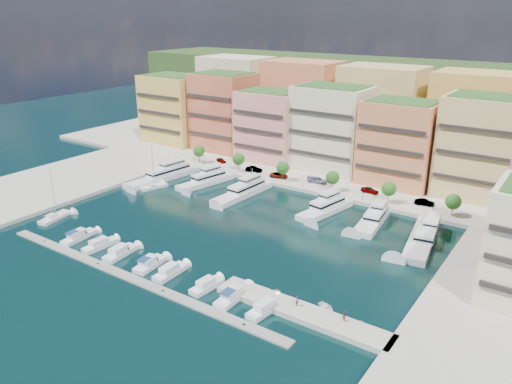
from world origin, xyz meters
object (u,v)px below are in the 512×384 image
at_px(cruiser_5, 170,272).
at_px(person_1, 344,316).
at_px(cruiser_2, 100,245).
at_px(cruiser_8, 265,309).
at_px(lamppost_0, 204,157).
at_px(tree_0, 199,151).
at_px(cruiser_3, 120,253).
at_px(tender_2, 326,307).
at_px(car_1, 254,169).
at_px(car_4, 370,190).
at_px(lamppost_1, 250,167).
at_px(tree_4, 389,189).
at_px(yacht_6, 423,236).
at_px(tree_3, 333,178).
at_px(cruiser_4, 150,264).
at_px(car_5, 424,202).
at_px(tree_1, 239,159).
at_px(person_0, 297,301).
at_px(tender_3, 362,323).
at_px(tree_2, 283,168).
at_px(yacht_4, 326,208).
at_px(sailboat_2, 154,187).
at_px(tender_1, 277,291).
at_px(lamppost_2, 303,178).
at_px(cruiser_7, 233,296).
at_px(lamppost_3, 363,190).
at_px(car_3, 317,180).
at_px(yacht_0, 166,175).
at_px(yacht_5, 373,219).
at_px(sailboat_0, 55,218).
at_px(tree_5, 453,202).
at_px(lamppost_4, 433,205).
at_px(car_0, 221,160).
at_px(cruiser_6, 207,286).
at_px(yacht_1, 207,181).

distance_m(cruiser_5, person_1, 34.85).
xyz_separation_m(cruiser_2, cruiser_8, (42.52, 0.00, 0.00)).
relative_size(lamppost_0, cruiser_2, 0.52).
bearing_deg(tree_0, cruiser_3, -63.96).
xyz_separation_m(tender_2, car_1, (-52.13, 53.29, 1.49)).
bearing_deg(car_4, lamppost_1, 104.49).
xyz_separation_m(tree_4, lamppost_0, (-60.00, -2.30, -0.92)).
relative_size(lamppost_1, yacht_6, 0.17).
relative_size(tree_4, car_1, 1.10).
distance_m(tree_3, cruiser_4, 59.27).
distance_m(lamppost_0, cruiser_5, 67.91).
bearing_deg(cruiser_3, car_5, 54.41).
height_order(tree_1, person_0, tree_1).
distance_m(cruiser_4, person_0, 32.05).
distance_m(tree_4, tender_3, 54.91).
xyz_separation_m(tree_2, car_5, (40.39, 3.42, -2.93)).
relative_size(yacht_4, sailboat_2, 1.40).
bearing_deg(tree_2, tender_1, -59.15).
bearing_deg(lamppost_2, cruiser_4, -93.06).
relative_size(cruiser_2, car_5, 1.66).
bearing_deg(tree_0, cruiser_7, -45.19).
bearing_deg(yacht_6, cruiser_2, -142.66).
bearing_deg(car_4, lamppost_3, -169.71).
relative_size(lamppost_2, cruiser_2, 0.52).
bearing_deg(car_3, cruiser_3, 161.99).
bearing_deg(yacht_0, lamppost_3, 13.78).
bearing_deg(lamppost_2, tree_3, 16.04).
bearing_deg(yacht_5, yacht_4, -179.02).
relative_size(tree_4, tender_1, 3.88).
xyz_separation_m(sailboat_0, person_1, (76.84, -0.11, 1.56)).
height_order(cruiser_5, tender_3, cruiser_5).
relative_size(cruiser_8, car_4, 1.66).
bearing_deg(lamppost_0, lamppost_3, 0.00).
relative_size(tree_5, lamppost_4, 1.35).
bearing_deg(car_0, tree_2, -78.68).
xyz_separation_m(tree_1, cruiser_6, (35.67, -58.08, -4.20)).
bearing_deg(yacht_0, car_5, 15.42).
xyz_separation_m(cruiser_8, tender_2, (8.16, 6.48, -0.19)).
bearing_deg(car_5, tree_4, 102.48).
xyz_separation_m(tree_2, cruiser_7, (25.73, -58.11, -4.17)).
xyz_separation_m(sailboat_0, car_3, (41.10, 57.81, 1.54)).
xyz_separation_m(yacht_6, cruiser_6, (-26.29, -42.67, -0.66)).
relative_size(tree_4, yacht_1, 0.29).
height_order(car_5, person_0, person_0).
relative_size(tree_2, person_1, 3.25).
distance_m(sailboat_2, tender_1, 65.19).
relative_size(tender_1, car_5, 0.30).
distance_m(tree_2, tree_4, 32.00).
height_order(lamppost_2, tender_3, lamppost_2).
xyz_separation_m(yacht_0, car_3, (40.78, 19.94, 0.64)).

